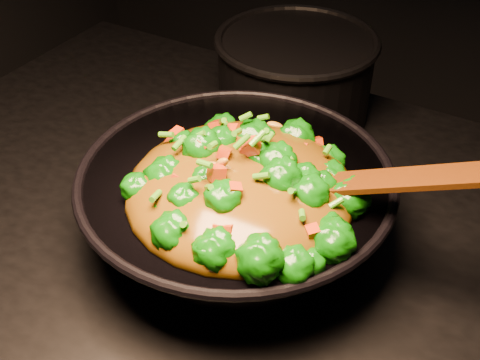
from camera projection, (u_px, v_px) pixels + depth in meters
The scene contains 4 objects.
wok at pixel (236, 208), 0.76m from camera, with size 0.38×0.38×0.11m, color black, non-canonical shape.
stir_fry at pixel (240, 163), 0.67m from camera, with size 0.27×0.27×0.09m, color #0D5E06, non-canonical shape.
spatula at pixel (365, 182), 0.65m from camera, with size 0.25×0.04×0.01m, color #390F05.
back_pot at pixel (295, 77), 0.98m from camera, with size 0.25×0.25×0.14m, color black.
Camera 1 is at (0.28, -0.48, 1.46)m, focal length 45.00 mm.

